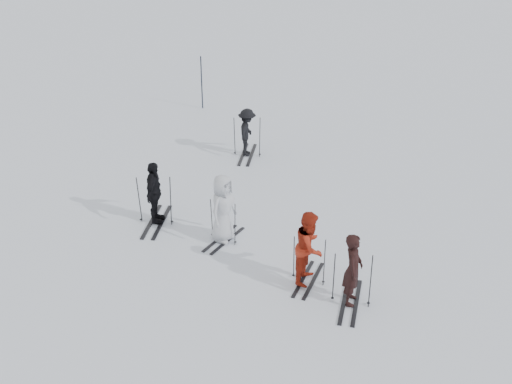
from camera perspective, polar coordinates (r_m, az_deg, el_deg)
ground at (r=15.70m, az=-0.54°, el=-4.90°), size 120.00×120.00×0.00m
skier_near_dark at (r=13.54m, az=8.60°, el=-6.90°), size 0.44×0.63×1.64m
skier_red at (r=14.10m, az=4.78°, el=-4.98°), size 0.81×0.95×1.70m
skier_grey at (r=15.57m, az=-2.97°, el=-1.54°), size 0.83×0.99×1.73m
skier_uphill_left at (r=16.54m, az=-9.03°, el=-0.17°), size 0.43×0.99×1.67m
skier_uphill_far at (r=20.33m, az=-0.80°, el=5.27°), size 0.58×0.99×1.52m
skis_near_dark at (r=13.65m, az=8.54°, el=-7.58°), size 1.79×1.05×1.25m
skis_red at (r=14.25m, az=4.74°, el=-5.94°), size 1.71×1.14×1.14m
skis_grey at (r=15.72m, az=-2.94°, el=-2.52°), size 1.73×1.33×1.12m
skis_uphill_left at (r=16.62m, az=-8.99°, el=-0.65°), size 1.88×1.03×1.35m
skis_uphill_far at (r=20.37m, az=-0.80°, el=5.00°), size 1.82×0.98×1.32m
piste_marker at (r=24.54m, az=-4.85°, el=9.67°), size 0.06×0.06×2.02m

